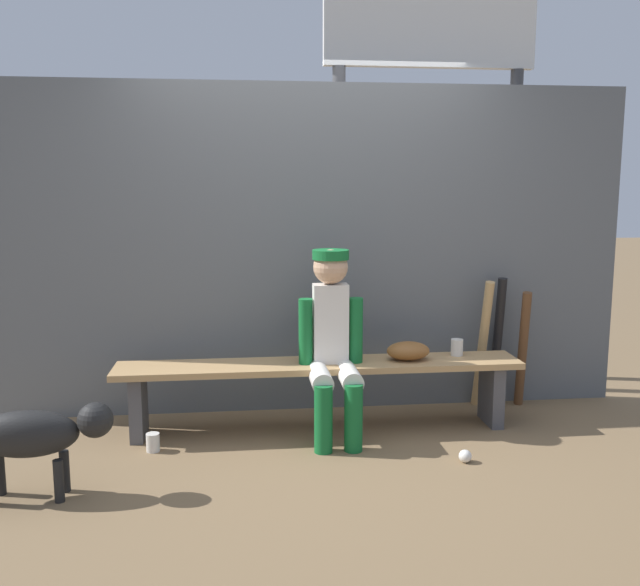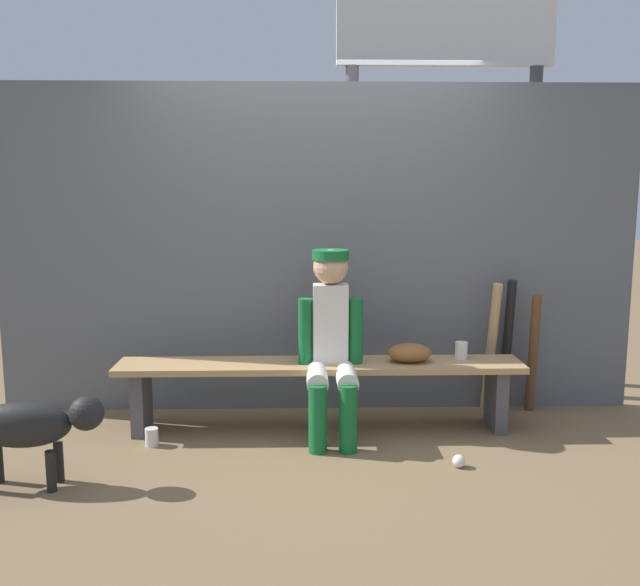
# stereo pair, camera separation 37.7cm
# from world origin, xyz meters

# --- Properties ---
(ground_plane) EXTENTS (30.00, 30.00, 0.00)m
(ground_plane) POSITION_xyz_m (0.00, 0.00, 0.00)
(ground_plane) COLOR brown
(chainlink_fence) EXTENTS (4.40, 0.03, 2.25)m
(chainlink_fence) POSITION_xyz_m (0.00, 0.45, 1.12)
(chainlink_fence) COLOR #595E63
(chainlink_fence) RESTS_ON ground_plane
(dugout_bench) EXTENTS (2.59, 0.36, 0.45)m
(dugout_bench) POSITION_xyz_m (0.00, 0.00, 0.35)
(dugout_bench) COLOR tan
(dugout_bench) RESTS_ON ground_plane
(player_seated) EXTENTS (0.41, 0.55, 1.17)m
(player_seated) POSITION_xyz_m (0.07, -0.11, 0.64)
(player_seated) COLOR silver
(player_seated) RESTS_ON ground_plane
(baseball_glove) EXTENTS (0.28, 0.20, 0.12)m
(baseball_glove) POSITION_xyz_m (0.58, 0.00, 0.51)
(baseball_glove) COLOR brown
(baseball_glove) RESTS_ON dugout_bench
(bat_wood_tan) EXTENTS (0.09, 0.23, 0.92)m
(bat_wood_tan) POSITION_xyz_m (1.19, 0.31, 0.46)
(bat_wood_tan) COLOR tan
(bat_wood_tan) RESTS_ON ground_plane
(bat_aluminum_black) EXTENTS (0.07, 0.17, 0.93)m
(bat_aluminum_black) POSITION_xyz_m (1.32, 0.37, 0.47)
(bat_aluminum_black) COLOR black
(bat_aluminum_black) RESTS_ON ground_plane
(bat_wood_dark) EXTENTS (0.10, 0.21, 0.85)m
(bat_wood_dark) POSITION_xyz_m (1.47, 0.29, 0.42)
(bat_wood_dark) COLOR brown
(bat_wood_dark) RESTS_ON ground_plane
(baseball) EXTENTS (0.07, 0.07, 0.07)m
(baseball) POSITION_xyz_m (0.77, -0.63, 0.04)
(baseball) COLOR white
(baseball) RESTS_ON ground_plane
(cup_on_ground) EXTENTS (0.08, 0.08, 0.11)m
(cup_on_ground) POSITION_xyz_m (-1.03, -0.25, 0.06)
(cup_on_ground) COLOR silver
(cup_on_ground) RESTS_ON ground_plane
(cup_on_bench) EXTENTS (0.08, 0.08, 0.11)m
(cup_on_bench) POSITION_xyz_m (0.93, 0.08, 0.50)
(cup_on_bench) COLOR silver
(cup_on_bench) RESTS_ON dugout_bench
(scoreboard) EXTENTS (1.92, 0.27, 3.50)m
(scoreboard) POSITION_xyz_m (1.04, 1.11, 2.41)
(scoreboard) COLOR #3F3F42
(scoreboard) RESTS_ON ground_plane
(dog) EXTENTS (0.84, 0.20, 0.49)m
(dog) POSITION_xyz_m (-1.52, -0.82, 0.34)
(dog) COLOR black
(dog) RESTS_ON ground_plane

